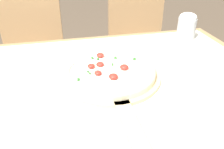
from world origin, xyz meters
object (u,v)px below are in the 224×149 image
object	(u,v)px
pizza	(110,71)
chair_left	(34,59)
pizza_peel	(112,80)
chair_right	(137,49)
flour_cup	(187,26)

from	to	relation	value
pizza	chair_left	world-z (taller)	chair_left
pizza_peel	chair_right	size ratio (longest dim) A/B	0.64
pizza_peel	flour_cup	world-z (taller)	flour_cup
chair_left	flour_cup	world-z (taller)	flour_cup
pizza	chair_right	size ratio (longest dim) A/B	0.35
flour_cup	chair_right	bearing A→B (deg)	97.41
pizza_peel	chair_left	distance (m)	0.90
chair_left	chair_right	bearing A→B (deg)	4.21
chair_right	pizza_peel	bearing A→B (deg)	-111.71
chair_left	pizza_peel	bearing A→B (deg)	-63.07
pizza	chair_left	size ratio (longest dim) A/B	0.35
pizza	chair_right	distance (m)	0.90
pizza_peel	flour_cup	size ratio (longest dim) A/B	4.58
pizza	chair_right	world-z (taller)	chair_right
chair_right	flour_cup	size ratio (longest dim) A/B	7.17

